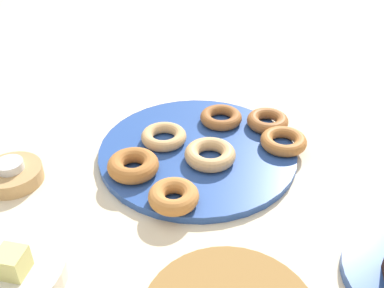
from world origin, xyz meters
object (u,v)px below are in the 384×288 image
at_px(donut_2, 164,136).
at_px(candle_holder, 12,175).
at_px(donut_1, 221,117).
at_px(donut_plate, 198,152).
at_px(donut_4, 284,141).
at_px(donut_6, 133,165).
at_px(melon_chunk_left, 12,262).
at_px(donut_3, 268,121).
at_px(tealight, 10,166).
at_px(donut_0, 174,196).
at_px(donut_5, 210,154).

distance_m(donut_2, candle_holder, 0.28).
bearing_deg(donut_1, candle_holder, 45.12).
relative_size(donut_plate, donut_2, 4.27).
relative_size(donut_plate, donut_4, 4.25).
xyz_separation_m(donut_plate, candle_holder, (0.28, 0.19, 0.01)).
bearing_deg(donut_6, donut_2, -96.74).
bearing_deg(candle_holder, donut_6, -157.59).
bearing_deg(melon_chunk_left, donut_4, -122.32).
height_order(donut_1, donut_3, donut_3).
xyz_separation_m(donut_1, tealight, (0.29, 0.29, 0.01)).
bearing_deg(donut_2, donut_1, -128.28).
relative_size(donut_0, tealight, 1.74).
relative_size(donut_2, candle_holder, 0.83).
distance_m(donut_1, candle_holder, 0.41).
relative_size(donut_1, donut_6, 0.95).
bearing_deg(candle_holder, donut_2, -137.99).
height_order(donut_1, donut_5, donut_5).
distance_m(donut_2, melon_chunk_left, 0.37).
distance_m(donut_plate, candle_holder, 0.33).
relative_size(donut_5, candle_holder, 0.89).
relative_size(donut_4, donut_5, 0.94).
bearing_deg(tealight, melon_chunk_left, 130.38).
height_order(donut_4, donut_5, donut_5).
bearing_deg(donut_2, donut_plate, 178.55).
xyz_separation_m(donut_3, candle_holder, (0.38, 0.31, -0.01)).
bearing_deg(melon_chunk_left, donut_2, -98.35).
xyz_separation_m(donut_plate, tealight, (0.28, 0.19, 0.03)).
xyz_separation_m(donut_2, melon_chunk_left, (0.05, 0.37, 0.02)).
relative_size(donut_plate, donut_5, 4.00).
relative_size(donut_plate, candle_holder, 3.54).
height_order(tealight, melon_chunk_left, melon_chunk_left).
xyz_separation_m(donut_3, donut_4, (-0.04, 0.06, -0.00)).
bearing_deg(donut_4, donut_5, 37.76).
distance_m(donut_4, donut_6, 0.29).
bearing_deg(donut_4, candle_holder, 30.32).
relative_size(donut_1, donut_4, 0.98).
bearing_deg(donut_6, candle_holder, 22.41).
xyz_separation_m(donut_5, melon_chunk_left, (0.16, 0.34, 0.02)).
bearing_deg(donut_1, melon_chunk_left, 73.95).
bearing_deg(tealight, donut_3, -141.01).
relative_size(donut_plate, melon_chunk_left, 10.30).
bearing_deg(tealight, donut_2, -137.99).
xyz_separation_m(donut_0, tealight, (0.29, 0.03, 0.01)).
relative_size(tealight, melon_chunk_left, 1.31).
height_order(donut_5, donut_6, donut_6).
bearing_deg(tealight, donut_plate, -146.15).
xyz_separation_m(donut_1, melon_chunk_left, (0.14, 0.47, 0.02)).
distance_m(donut_3, tealight, 0.49).
bearing_deg(tealight, candle_holder, 0.00).
relative_size(donut_2, donut_4, 1.00).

